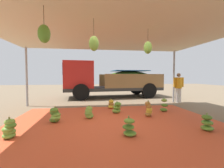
{
  "coord_description": "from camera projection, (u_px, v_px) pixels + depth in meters",
  "views": [
    {
      "loc": [
        -0.77,
        -4.56,
        1.44
      ],
      "look_at": [
        0.3,
        2.9,
        1.07
      ],
      "focal_mm": 24.53,
      "sensor_mm": 36.0,
      "label": 1
    }
  ],
  "objects": [
    {
      "name": "banana_bunch_3",
      "position": [
        111.0,
        104.0,
        6.87
      ],
      "size": [
        0.35,
        0.38,
        0.43
      ],
      "color": "gold",
      "rests_on": "tarp_orange"
    },
    {
      "name": "banana_bunch_8",
      "position": [
        117.0,
        108.0,
        5.99
      ],
      "size": [
        0.44,
        0.44,
        0.47
      ],
      "color": "#6B9E38",
      "rests_on": "tarp_orange"
    },
    {
      "name": "banana_bunch_4",
      "position": [
        89.0,
        113.0,
        5.21
      ],
      "size": [
        0.4,
        0.39,
        0.45
      ],
      "color": "#75A83D",
      "rests_on": "tarp_orange"
    },
    {
      "name": "worker_0",
      "position": [
        178.0,
        85.0,
        8.43
      ],
      "size": [
        0.6,
        0.36,
        1.63
      ],
      "color": "silver",
      "rests_on": "ground"
    },
    {
      "name": "banana_bunch_1",
      "position": [
        129.0,
        128.0,
        3.69
      ],
      "size": [
        0.4,
        0.37,
        0.48
      ],
      "color": "#60932D",
      "rests_on": "tarp_orange"
    },
    {
      "name": "cargo_truck_main",
      "position": [
        109.0,
        80.0,
        10.66
      ],
      "size": [
        6.71,
        2.96,
        2.4
      ],
      "color": "#2D2D2D",
      "rests_on": "ground"
    },
    {
      "name": "banana_bunch_0",
      "position": [
        149.0,
        110.0,
        5.42
      ],
      "size": [
        0.34,
        0.32,
        0.58
      ],
      "color": "#996628",
      "rests_on": "tarp_orange"
    },
    {
      "name": "tent_canopy",
      "position": [
        116.0,
        30.0,
        4.45
      ],
      "size": [
        8.0,
        7.0,
        2.89
      ],
      "color": "#9EA0A5",
      "rests_on": "ground"
    },
    {
      "name": "banana_bunch_5",
      "position": [
        164.0,
        106.0,
        6.25
      ],
      "size": [
        0.39,
        0.41,
        0.58
      ],
      "color": "#518428",
      "rests_on": "tarp_orange"
    },
    {
      "name": "banana_bunch_6",
      "position": [
        9.0,
        129.0,
        3.53
      ],
      "size": [
        0.41,
        0.39,
        0.5
      ],
      "color": "#6B9E38",
      "rests_on": "tarp_orange"
    },
    {
      "name": "tarp_orange",
      "position": [
        116.0,
        123.0,
        4.69
      ],
      "size": [
        6.62,
        5.12,
        0.01
      ],
      "primitive_type": "cube",
      "color": "#D1512D",
      "rests_on": "ground"
    },
    {
      "name": "banana_bunch_2",
      "position": [
        55.0,
        115.0,
        4.77
      ],
      "size": [
        0.45,
        0.45,
        0.51
      ],
      "color": "#477523",
      "rests_on": "tarp_orange"
    },
    {
      "name": "ground_plane",
      "position": [
        106.0,
        105.0,
        7.66
      ],
      "size": [
        40.0,
        40.0,
        0.0
      ],
      "primitive_type": "plane",
      "color": "#7F6B51"
    },
    {
      "name": "banana_bunch_7",
      "position": [
        207.0,
        123.0,
        4.04
      ],
      "size": [
        0.43,
        0.43,
        0.47
      ],
      "color": "#60932D",
      "rests_on": "tarp_orange"
    }
  ]
}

